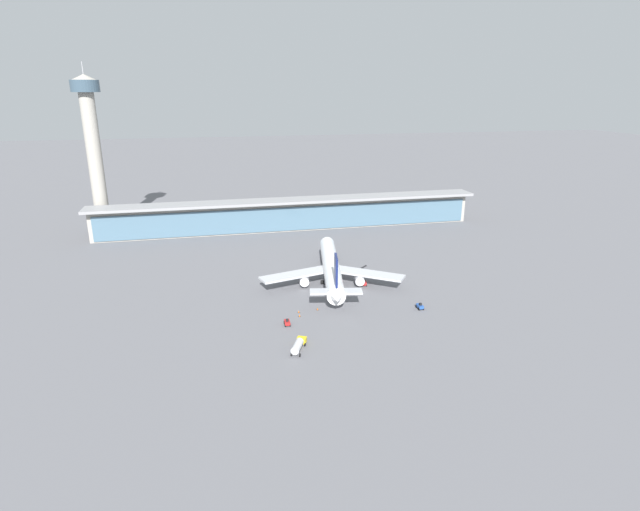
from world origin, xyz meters
TOP-DOWN VIEW (x-y plane):
  - ground_plane at (0.00, 0.00)m, footprint 1200.00×1200.00m
  - airliner_on_stand at (2.52, 11.51)m, footprint 49.23×64.78m
  - service_truck_near_nose_red at (12.97, 6.12)m, footprint 2.27×3.16m
  - service_truck_under_wing_red at (-18.10, -18.90)m, footprint 1.80×2.92m
  - service_truck_mid_apron_yellow at (-17.68, -34.49)m, footprint 5.58×8.77m
  - service_truck_by_tail_blue at (23.84, -16.67)m, footprint 1.73×2.87m
  - service_truck_on_taxiway_red at (13.70, 18.20)m, footprint 6.93×2.54m
  - terminal_building at (0.00, 84.41)m, footprint 183.60×12.80m
  - control_tower at (-86.15, 95.96)m, footprint 12.00×12.00m
  - safety_cone_alpha at (-13.26, -11.04)m, footprint 0.62×0.62m
  - safety_cone_bravo at (-7.28, -10.42)m, footprint 0.62×0.62m
  - safety_cone_charlie at (-13.55, -13.90)m, footprint 0.62×0.62m

SIDE VIEW (x-z plane):
  - ground_plane at x=0.00m, z-range 0.00..0.00m
  - safety_cone_alpha at x=-13.26m, z-range -0.03..0.67m
  - safety_cone_bravo at x=-7.28m, z-range -0.03..0.67m
  - safety_cone_charlie at x=-13.55m, z-range -0.03..0.67m
  - service_truck_on_taxiway_red at x=13.70m, z-range -0.54..2.16m
  - service_truck_near_nose_red at x=12.97m, z-range -0.15..1.90m
  - service_truck_under_wing_red at x=-18.10m, z-range -0.15..1.90m
  - service_truck_by_tail_blue at x=23.84m, z-range -0.15..1.90m
  - service_truck_mid_apron_yellow at x=-17.68m, z-range 0.23..3.18m
  - airliner_on_stand at x=2.52m, z-range -3.21..14.12m
  - terminal_building at x=0.00m, z-range 0.27..15.47m
  - control_tower at x=-86.15m, z-range 3.37..79.34m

